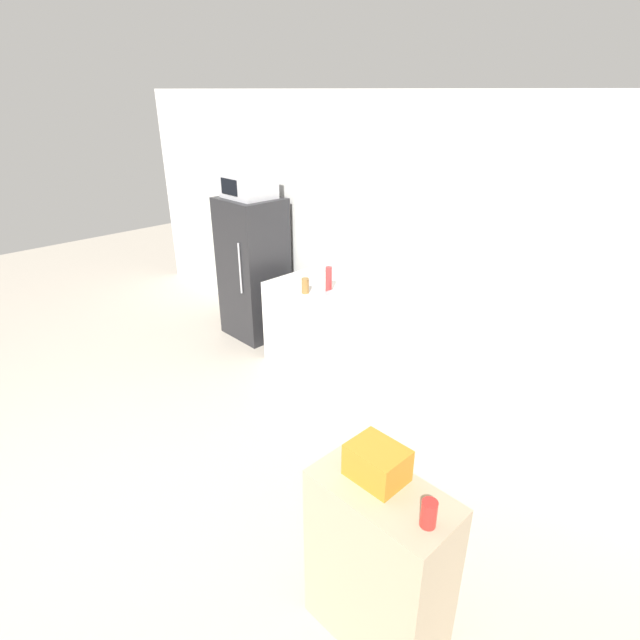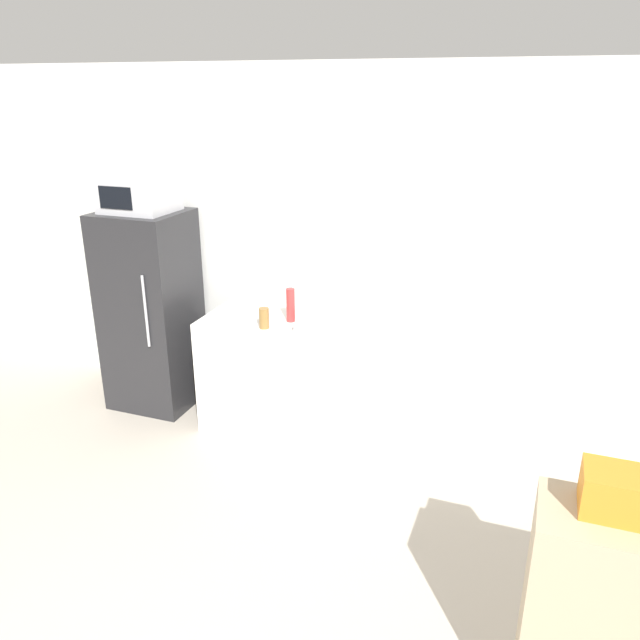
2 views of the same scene
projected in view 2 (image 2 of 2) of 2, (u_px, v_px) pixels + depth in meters
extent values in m
cube|color=silver|center=(353.00, 252.00, 4.55)|extent=(8.00, 0.06, 2.60)
cube|color=#232326|center=(151.00, 311.00, 4.89)|extent=(0.64, 0.57, 1.56)
cylinder|color=#B7B7BC|center=(146.00, 312.00, 4.52)|extent=(0.02, 0.02, 0.55)
cube|color=#BCBCC1|center=(139.00, 194.00, 4.56)|extent=(0.49, 0.41, 0.26)
cube|color=black|center=(115.00, 198.00, 4.39)|extent=(0.27, 0.01, 0.16)
cube|color=silver|center=(340.00, 382.00, 4.51)|extent=(2.01, 0.68, 0.86)
cube|color=#9EA3A8|center=(327.00, 324.00, 4.31)|extent=(0.39, 0.29, 0.06)
cylinder|color=red|center=(291.00, 305.00, 4.41)|extent=(0.06, 0.06, 0.24)
cylinder|color=olive|center=(264.00, 318.00, 4.30)|extent=(0.07, 0.07, 0.15)
cube|color=tan|center=(615.00, 626.00, 2.40)|extent=(0.69, 0.36, 0.97)
cube|color=orange|center=(619.00, 493.00, 2.26)|extent=(0.26, 0.20, 0.17)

